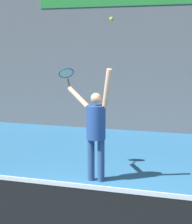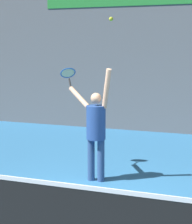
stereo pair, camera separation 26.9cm
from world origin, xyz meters
TOP-DOWN VIEW (x-y plane):
  - ground_plane at (0.00, 0.00)m, footprint 18.00×18.00m
  - back_wall at (0.00, 5.97)m, footprint 18.00×0.10m
  - court_net at (0.00, -1.58)m, footprint 6.93×0.07m
  - tennis_player at (-0.46, 1.27)m, footprint 1.03×0.63m
  - tennis_racket at (-1.25, 1.86)m, footprint 0.39×0.41m
  - tennis_ball at (-0.14, 1.17)m, footprint 0.07×0.07m

SIDE VIEW (x-z plane):
  - ground_plane at x=0.00m, z-range 0.00..0.00m
  - court_net at x=0.00m, z-range -0.03..1.03m
  - tennis_player at x=-0.46m, z-range -0.02..2.04m
  - tennis_racket at x=-1.25m, z-range 1.70..2.11m
  - back_wall at x=0.00m, z-range 0.00..5.00m
  - tennis_ball at x=-0.14m, z-range 2.86..2.93m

